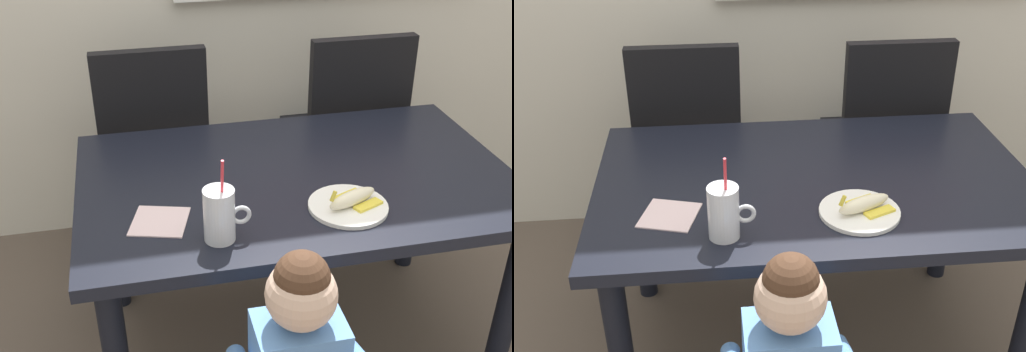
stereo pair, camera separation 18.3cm
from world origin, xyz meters
The scene contains 8 objects.
ground_plane centered at (0.00, 0.00, 0.00)m, with size 24.00×24.00×0.00m, color brown.
dining_table centered at (0.00, 0.00, 0.60)m, with size 1.36×0.86×0.70m.
dining_chair_left centered at (-0.41, 0.66, 0.54)m, with size 0.44×0.45×0.96m.
dining_chair_right centered at (0.41, 0.64, 0.54)m, with size 0.44×0.44×0.96m.
milk_cup centered at (-0.29, -0.29, 0.77)m, with size 0.13×0.08×0.25m.
snack_plate centered at (0.09, -0.22, 0.71)m, with size 0.23×0.23×0.01m, color white.
peeled_banana centered at (0.10, -0.22, 0.73)m, with size 0.18×0.13×0.07m.
paper_napkin centered at (-0.44, -0.18, 0.70)m, with size 0.15×0.15×0.00m, color silver.
Camera 1 is at (-0.50, -1.65, 1.66)m, focal length 43.87 mm.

